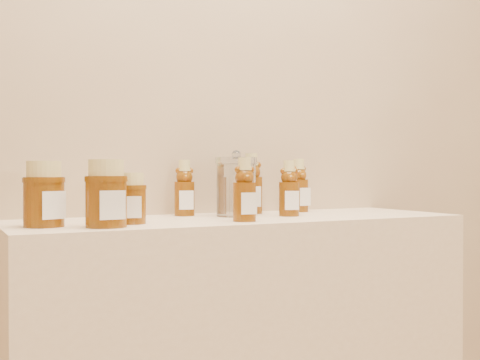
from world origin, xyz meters
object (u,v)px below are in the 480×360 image
bear_bottle_front_left (244,185)px  glass_canister (236,184)px  bear_bottle_back_left (184,184)px  honey_jar_left (44,194)px

bear_bottle_front_left → glass_canister: (0.06, 0.16, -0.00)m
bear_bottle_back_left → honey_jar_left: (-0.40, -0.17, -0.01)m
bear_bottle_back_left → glass_canister: size_ratio=1.00×
bear_bottle_back_left → glass_canister: bearing=-24.4°
bear_bottle_back_left → honey_jar_left: bearing=-145.7°
honey_jar_left → bear_bottle_back_left: bearing=4.5°
bear_bottle_back_left → bear_bottle_front_left: (0.06, -0.24, 0.00)m
honey_jar_left → glass_canister: size_ratio=0.83×
bear_bottle_front_left → honey_jar_left: bearing=176.4°
bear_bottle_front_left → glass_canister: size_ratio=1.01×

